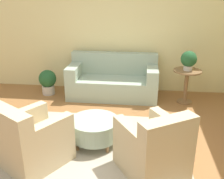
# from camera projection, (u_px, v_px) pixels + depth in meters

# --- Properties ---
(ground_plane) EXTENTS (16.00, 16.00, 0.00)m
(ground_plane) POSITION_uv_depth(u_px,v_px,m) (98.00, 148.00, 3.97)
(ground_plane) COLOR #996638
(wall_back) EXTENTS (9.17, 0.12, 2.80)m
(wall_back) POSITION_uv_depth(u_px,v_px,m) (116.00, 30.00, 5.92)
(wall_back) COLOR beige
(wall_back) RESTS_ON ground_plane
(rug) EXTENTS (2.66, 2.23, 0.01)m
(rug) POSITION_uv_depth(u_px,v_px,m) (98.00, 148.00, 3.97)
(rug) COLOR #B2A893
(rug) RESTS_ON ground_plane
(couch) EXTENTS (1.94, 0.86, 0.93)m
(couch) POSITION_uv_depth(u_px,v_px,m) (113.00, 81.00, 5.82)
(couch) COLOR #9EB29E
(couch) RESTS_ON ground_plane
(armchair_left) EXTENTS (1.03, 1.06, 0.90)m
(armchair_left) POSITION_uv_depth(u_px,v_px,m) (32.00, 141.00, 3.49)
(armchair_left) COLOR #C6B289
(armchair_left) RESTS_ON rug
(armchair_right) EXTENTS (1.03, 1.06, 0.90)m
(armchair_right) POSITION_uv_depth(u_px,v_px,m) (154.00, 150.00, 3.31)
(armchair_right) COLOR #C6B289
(armchair_right) RESTS_ON rug
(ottoman_table) EXTENTS (0.75, 0.75, 0.40)m
(ottoman_table) POSITION_uv_depth(u_px,v_px,m) (95.00, 128.00, 4.00)
(ottoman_table) COLOR #9EB29E
(ottoman_table) RESTS_ON rug
(side_table) EXTENTS (0.57, 0.57, 0.71)m
(side_table) POSITION_uv_depth(u_px,v_px,m) (187.00, 81.00, 5.41)
(side_table) COLOR olive
(side_table) RESTS_ON ground_plane
(potted_plant_on_side_table) EXTENTS (0.32, 0.32, 0.39)m
(potted_plant_on_side_table) POSITION_uv_depth(u_px,v_px,m) (189.00, 60.00, 5.25)
(potted_plant_on_side_table) COLOR beige
(potted_plant_on_side_table) RESTS_ON side_table
(potted_plant_floor) EXTENTS (0.39, 0.39, 0.57)m
(potted_plant_floor) POSITION_uv_depth(u_px,v_px,m) (48.00, 81.00, 5.92)
(potted_plant_floor) COLOR beige
(potted_plant_floor) RESTS_ON ground_plane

